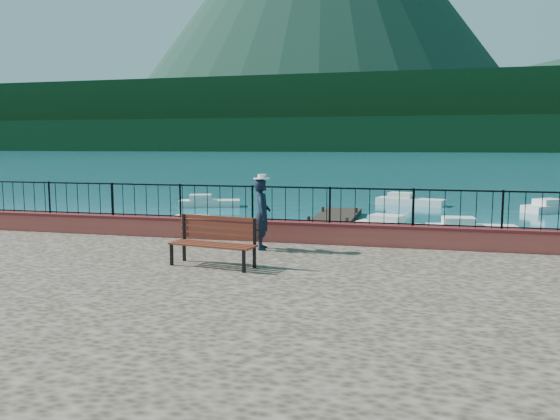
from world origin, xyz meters
The scene contains 15 objects.
ground centered at (0.00, 0.00, 0.00)m, with size 2000.00×2000.00×0.00m, color #19596B.
parapet centered at (0.00, 3.70, 1.49)m, with size 28.00×0.46×0.58m, color #AD4C3E.
railing centered at (0.00, 3.70, 2.25)m, with size 27.00×0.05×0.95m, color black.
dock centered at (-2.00, 12.00, 0.15)m, with size 2.00×16.00×0.30m, color #2D231C.
far_forest centered at (0.00, 300.00, 9.00)m, with size 900.00×60.00×18.00m, color black.
foothills centered at (0.00, 360.00, 22.00)m, with size 900.00×120.00×44.00m, color black.
park_bench centered at (-2.38, 0.30, 1.52)m, with size 2.06×0.96×1.10m.
person centered at (-1.88, 2.49, 2.11)m, with size 0.67×0.44×1.83m, color black.
hat centered at (-1.88, 2.49, 3.09)m, with size 0.44×0.44×0.12m, color white.
boat_0 centered at (-7.08, 11.23, 0.40)m, with size 4.19×1.30×0.80m, color white.
boat_1 centered at (1.28, 13.41, 0.40)m, with size 4.01×1.30×0.80m, color silver.
boat_2 centered at (4.36, 13.68, 0.40)m, with size 3.76×1.30×0.80m, color silver.
boat_3 centered at (-10.65, 21.15, 0.40)m, with size 3.77×1.30×0.80m, color silver.
boat_4 centered at (1.63, 25.32, 0.40)m, with size 4.32×1.30×0.80m, color silver.
boat_5 centered at (9.88, 23.64, 0.40)m, with size 4.13×1.30×0.80m, color silver.
Camera 1 is at (1.96, -10.92, 3.91)m, focal length 35.00 mm.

